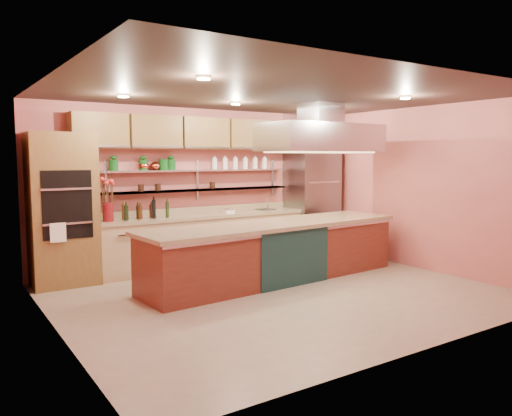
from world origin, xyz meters
TOP-DOWN VIEW (x-y plane):
  - floor at (0.00, 0.00)m, footprint 6.00×5.00m
  - ceiling at (0.00, 0.00)m, footprint 6.00×5.00m
  - wall_back at (0.00, 2.50)m, footprint 6.00×0.04m
  - wall_front at (0.00, -2.50)m, footprint 6.00×0.04m
  - wall_left at (-3.00, 0.00)m, footprint 0.04×5.00m
  - wall_right at (3.00, 0.00)m, footprint 0.04×5.00m
  - oven_stack at (-2.45, 2.18)m, footprint 0.95×0.64m
  - refrigerator at (2.35, 2.14)m, footprint 0.95×0.72m
  - back_counter at (-0.05, 2.20)m, footprint 3.84×0.64m
  - wall_shelf_lower at (-0.05, 2.37)m, footprint 3.60×0.26m
  - wall_shelf_upper at (-0.05, 2.37)m, footprint 3.60×0.26m
  - upper_cabinets at (0.00, 2.32)m, footprint 4.60×0.36m
  - range_hood at (1.29, 0.66)m, footprint 2.00×1.00m
  - ceiling_downlights at (0.00, 0.20)m, footprint 4.00×2.80m
  - island at (0.39, 0.66)m, footprint 4.44×1.26m
  - flower_vase at (-1.78, 2.15)m, footprint 0.19×0.19m
  - oil_bottle_cluster at (-1.15, 2.15)m, footprint 0.82×0.24m
  - kitchen_scale at (0.42, 2.15)m, footprint 0.21×0.18m
  - bar_faucet at (1.34, 2.25)m, footprint 0.04×0.04m
  - copper_kettle at (-0.89, 2.37)m, footprint 0.23×0.23m
  - green_canister at (-0.74, 2.37)m, footprint 0.19×0.19m

SIDE VIEW (x-z plane):
  - floor at x=0.00m, z-range -0.02..0.00m
  - island at x=0.39m, z-range 0.00..0.92m
  - back_counter at x=-0.05m, z-range 0.00..0.93m
  - kitchen_scale at x=0.42m, z-range 0.93..1.03m
  - bar_faucet at x=1.34m, z-range 0.93..1.17m
  - refrigerator at x=2.35m, z-range 0.00..2.10m
  - oil_bottle_cluster at x=-1.15m, z-range 0.93..1.19m
  - flower_vase at x=-1.78m, z-range 0.93..1.23m
  - oven_stack at x=-2.45m, z-range 0.00..2.30m
  - wall_shelf_lower at x=-0.05m, z-range 1.34..1.36m
  - wall_back at x=0.00m, z-range 0.00..2.80m
  - wall_front at x=0.00m, z-range 0.00..2.80m
  - wall_left at x=-3.00m, z-range 0.00..2.80m
  - wall_right at x=3.00m, z-range 0.00..2.80m
  - wall_shelf_upper at x=-0.05m, z-range 1.69..1.71m
  - copper_kettle at x=-0.89m, z-range 1.71..1.86m
  - green_canister at x=-0.74m, z-range 1.71..1.90m
  - range_hood at x=1.29m, z-range 2.02..2.48m
  - upper_cabinets at x=0.00m, z-range 2.08..2.62m
  - ceiling_downlights at x=0.00m, z-range 2.76..2.78m
  - ceiling at x=0.00m, z-range 2.79..2.81m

